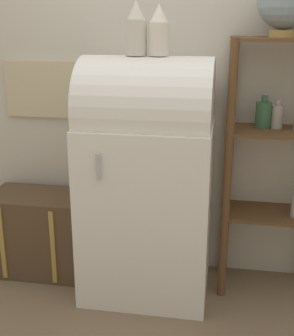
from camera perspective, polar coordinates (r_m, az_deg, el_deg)
The scene contains 8 objects.
ground_plane at distance 2.97m, azimuth -0.72°, elevation -16.41°, with size 12.00×12.00×0.00m, color #7A664C.
wall_back at distance 3.04m, azimuth 1.09°, elevation 11.76°, with size 7.00×0.09×2.70m.
refrigerator at distance 2.84m, azimuth 0.07°, elevation -1.00°, with size 0.77×0.67×1.47m.
suitcase_trunk at distance 3.30m, azimuth -13.00°, elevation -7.66°, with size 0.63×0.40×0.55m.
shelf_unit at distance 2.89m, azimuth 15.32°, elevation 1.74°, with size 0.58×0.35×1.57m.
globe at distance 2.79m, azimuth 16.59°, elevation 18.92°, with size 0.31×0.31×0.35m.
vase_left at distance 2.69m, azimuth -1.34°, elevation 16.48°, with size 0.12×0.12×0.30m.
vase_center at distance 2.67m, azimuth 1.46°, elevation 16.26°, with size 0.12×0.12×0.27m.
Camera 1 is at (0.45, -2.41, 1.68)m, focal length 50.00 mm.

